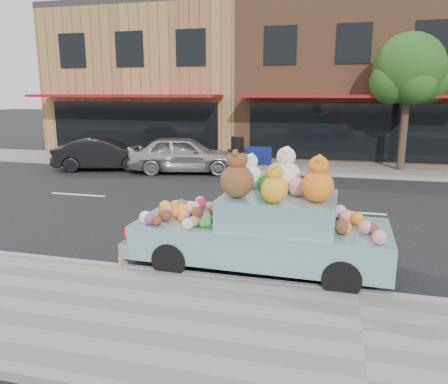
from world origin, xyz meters
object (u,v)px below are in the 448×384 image
(car_silver, at_px, (184,154))
(art_car, at_px, (263,225))
(street_tree, at_px, (409,75))
(car_dark, at_px, (104,154))

(car_silver, distance_m, art_car, 9.73)
(car_silver, bearing_deg, street_tree, -87.91)
(car_silver, distance_m, car_dark, 3.30)
(car_dark, xyz_separation_m, art_car, (7.82, -8.37, 0.17))
(street_tree, height_order, car_dark, street_tree)
(street_tree, bearing_deg, art_car, -108.64)
(street_tree, distance_m, car_dark, 12.09)
(street_tree, height_order, art_car, street_tree)
(art_car, bearing_deg, car_silver, 118.95)
(car_silver, bearing_deg, art_car, -164.98)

